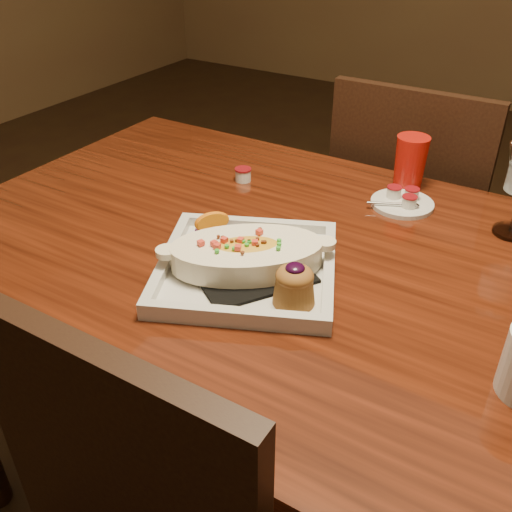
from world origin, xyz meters
The scene contains 7 objects.
floor centered at (0.00, 0.00, 0.00)m, with size 7.00×7.00×0.00m, color black.
table centered at (0.00, 0.00, 0.65)m, with size 1.50×0.90×0.75m.
chair_far centered at (0.00, 0.63, 0.51)m, with size 0.42×0.42×0.93m.
plate centered at (-0.07, -0.10, 0.78)m, with size 0.39×0.39×0.08m.
saucer centered at (0.06, 0.29, 0.76)m, with size 0.13×0.13×0.09m.
creamer_loose centered at (-0.29, 0.22, 0.77)m, with size 0.04×0.04×0.03m.
red_tumbler centered at (0.04, 0.38, 0.81)m, with size 0.07×0.07×0.12m, color red.
Camera 1 is at (0.36, -0.79, 1.31)m, focal length 40.00 mm.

